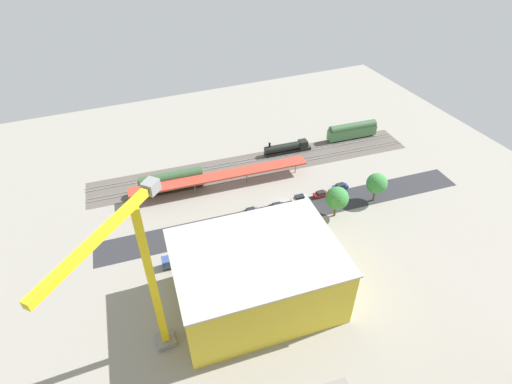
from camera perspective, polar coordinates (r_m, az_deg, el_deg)
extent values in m
plane|color=gray|center=(114.34, 4.09, -1.70)|extent=(166.96, 166.96, 0.00)
cube|color=#5B544C|center=(130.11, -0.04, 3.93)|extent=(105.02, 20.44, 0.01)
cube|color=#2D2D33|center=(111.85, 4.91, -2.81)|extent=(104.72, 16.15, 0.01)
cube|color=#9E9EA8|center=(132.61, -0.60, 4.74)|extent=(104.11, 7.29, 0.12)
cube|color=#9E9EA8|center=(131.50, -0.36, 4.43)|extent=(104.11, 7.29, 0.12)
cube|color=#9E9EA8|center=(128.54, 0.28, 3.55)|extent=(104.11, 7.29, 0.12)
cube|color=#9E9EA8|center=(127.44, 0.53, 3.21)|extent=(104.11, 7.29, 0.12)
cube|color=#C63D2D|center=(118.34, -5.01, 2.35)|extent=(53.22, 7.99, 0.47)
cylinder|color=slate|center=(125.94, 5.62, 3.53)|extent=(0.30, 0.30, 3.94)
cylinder|color=slate|center=(121.25, -1.32, 2.20)|extent=(0.30, 0.30, 3.94)
cylinder|color=slate|center=(118.52, -8.68, 0.76)|extent=(0.30, 0.30, 3.94)
cylinder|color=slate|center=(117.90, -16.24, -0.74)|extent=(0.30, 0.30, 3.94)
cube|color=black|center=(136.39, 4.53, 5.80)|extent=(16.33, 3.36, 1.00)
cylinder|color=black|center=(135.01, 4.02, 6.34)|extent=(13.61, 3.42, 2.50)
cube|color=black|center=(137.66, 6.63, 6.61)|extent=(2.92, 2.88, 3.54)
cylinder|color=black|center=(132.33, 1.94, 6.70)|extent=(0.70, 0.70, 1.40)
cube|color=black|center=(148.16, 13.33, 7.56)|extent=(16.36, 3.54, 0.60)
cube|color=#4C7F4C|center=(147.16, 13.44, 8.25)|extent=(18.21, 4.27, 3.54)
cylinder|color=#355935|center=(146.21, 13.56, 8.94)|extent=(17.49, 4.22, 3.04)
cube|color=black|center=(121.90, -11.71, 0.55)|extent=(17.22, 3.69, 0.60)
cube|color=#4C7F4C|center=(120.68, -11.83, 1.33)|extent=(19.16, 4.45, 3.53)
cylinder|color=#355935|center=(119.52, -11.95, 2.10)|extent=(18.40, 4.40, 3.15)
cube|color=black|center=(122.04, 11.82, 0.49)|extent=(3.87, 1.99, 0.30)
cube|color=navy|center=(121.71, 11.86, 0.71)|extent=(4.59, 2.10, 0.84)
cube|color=#1E2328|center=(121.29, 11.90, 0.97)|extent=(2.60, 1.78, 0.56)
cube|color=black|center=(118.11, 9.10, -0.56)|extent=(3.50, 1.78, 0.30)
cube|color=maroon|center=(117.75, 9.13, -0.34)|extent=(4.16, 1.87, 0.86)
cube|color=#1E2328|center=(117.32, 9.16, -0.07)|extent=(2.34, 1.61, 0.55)
cube|color=black|center=(115.65, 6.13, -1.21)|extent=(4.01, 1.97, 0.30)
cube|color=silver|center=(115.28, 6.15, -0.98)|extent=(4.76, 2.09, 0.90)
cube|color=#1E2328|center=(114.78, 6.18, -0.67)|extent=(2.70, 1.74, 0.70)
cube|color=black|center=(112.71, 2.96, -2.23)|extent=(3.87, 2.00, 0.30)
cube|color=black|center=(112.38, 2.97, -2.02)|extent=(4.58, 2.14, 0.74)
cube|color=#1E2328|center=(111.98, 2.98, -1.78)|extent=(2.62, 1.75, 0.50)
cube|color=black|center=(110.72, -0.78, -3.04)|extent=(3.56, 1.75, 0.30)
cube|color=#474C51|center=(110.33, -0.78, -2.81)|extent=(4.23, 1.84, 0.89)
cube|color=#1E2328|center=(109.86, -0.78, -2.52)|extent=(2.38, 1.58, 0.58)
cube|color=yellow|center=(85.83, 0.10, -11.89)|extent=(34.45, 26.07, 14.29)
cube|color=#B7B2A8|center=(80.36, 0.10, -8.50)|extent=(35.09, 26.71, 0.40)
cube|color=gray|center=(86.72, -12.62, -19.79)|extent=(3.60, 3.60, 1.20)
cube|color=yellow|center=(73.27, -14.44, -12.62)|extent=(1.40, 1.40, 35.02)
cube|color=yellow|center=(56.61, -21.92, -6.41)|extent=(16.71, 16.55, 1.20)
cube|color=gray|center=(63.47, -14.67, 0.76)|extent=(3.11, 3.11, 2.00)
cube|color=black|center=(99.66, -8.40, -9.27)|extent=(9.68, 3.03, 0.50)
cube|color=silver|center=(98.43, -7.85, -8.43)|extent=(7.48, 3.04, 3.09)
cube|color=#334C8C|center=(98.51, -10.58, -9.10)|extent=(2.45, 2.53, 2.33)
cube|color=black|center=(99.26, -10.22, -9.78)|extent=(10.02, 2.81, 0.50)
cube|color=silver|center=(98.15, -9.69, -9.01)|extent=(7.85, 2.88, 2.71)
cube|color=#334C8C|center=(98.20, -12.54, -9.68)|extent=(2.36, 2.47, 2.21)
cylinder|color=brown|center=(118.99, 16.41, -0.37)|extent=(0.60, 0.60, 3.93)
sphere|color=#38843D|center=(116.66, 16.75, 1.17)|extent=(5.83, 5.83, 5.83)
cylinder|color=brown|center=(102.81, -1.63, -5.81)|extent=(0.39, 0.39, 3.35)
sphere|color=#38843D|center=(100.66, -1.66, -4.50)|extent=(4.24, 4.24, 4.24)
cylinder|color=brown|center=(111.07, 11.14, -2.52)|extent=(0.59, 0.59, 3.91)
sphere|color=#38843D|center=(108.48, 11.40, -0.86)|extent=(6.24, 6.24, 6.24)
cylinder|color=#333333|center=(100.43, -4.38, -5.99)|extent=(0.16, 0.16, 6.49)
cube|color=black|center=(97.91, -4.49, -4.43)|extent=(0.36, 0.36, 0.90)
sphere|color=yellow|center=(97.87, -4.61, -4.46)|extent=(0.20, 0.20, 0.20)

